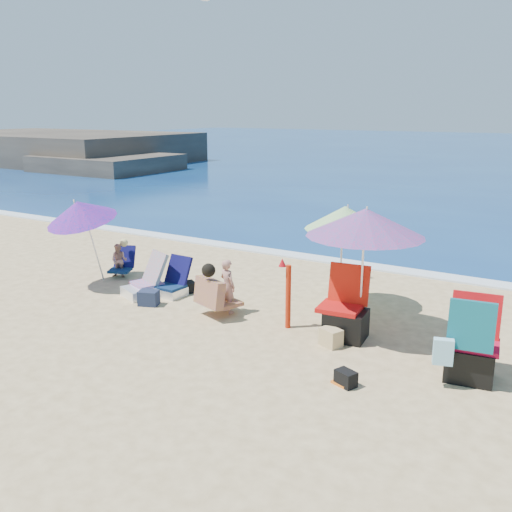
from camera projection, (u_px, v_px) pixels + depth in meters
The scene contains 18 objects.
ground at pixel (239, 342), 8.63m from camera, with size 120.00×120.00×0.00m.
foam at pixel (360, 265), 12.85m from camera, with size 120.00×0.50×0.04m.
headland at pixel (59, 153), 38.48m from camera, with size 20.50×11.50×2.60m.
umbrella_turquoise at pixel (365, 222), 8.46m from camera, with size 2.01×2.01×2.05m.
umbrella_striped at pixel (345, 218), 9.76m from camera, with size 1.48×1.48×1.87m.
umbrella_blue at pixel (80, 211), 10.98m from camera, with size 1.46×1.51×1.87m.
furled_umbrella at pixel (287, 290), 9.06m from camera, with size 0.21×0.17×1.16m.
chair_navy at pixel (172, 285), 10.78m from camera, with size 0.54×0.66×0.72m.
chair_rainbow at pixel (145, 284), 10.78m from camera, with size 0.80×0.97×0.80m.
camp_chair_left at pixel (346, 317), 8.75m from camera, with size 0.79×0.71×1.11m.
camp_chair_right at pixel (470, 350), 7.35m from camera, with size 0.76×0.97×1.16m.
person_center at pixel (220, 289), 9.69m from camera, with size 0.77×0.83×0.97m.
person_left at pixel (120, 260), 11.93m from camera, with size 0.62×0.73×0.80m.
bag_navy_a at pixel (149, 298), 10.24m from camera, with size 0.41×0.36×0.27m.
bag_black_a at pixel (189, 287), 10.99m from camera, with size 0.35×0.33×0.20m.
bag_tan at pixel (331, 337), 8.47m from camera, with size 0.38×0.33×0.27m.
bag_black_b at pixel (346, 378), 7.25m from camera, with size 0.32×0.27×0.20m.
orange_item at pixel (340, 384), 7.29m from camera, with size 0.26×0.18×0.03m.
Camera 1 is at (4.36, -6.74, 3.45)m, focal length 39.66 mm.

